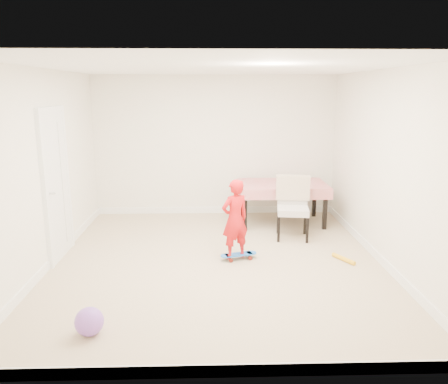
{
  "coord_description": "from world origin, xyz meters",
  "views": [
    {
      "loc": [
        -0.08,
        -5.66,
        2.32
      ],
      "look_at": [
        0.1,
        0.2,
        0.95
      ],
      "focal_mm": 35.0,
      "sensor_mm": 36.0,
      "label": 1
    }
  ],
  "objects_px": {
    "dining_table": "(282,203)",
    "dining_chair": "(293,208)",
    "skateboard": "(239,256)",
    "child": "(235,222)",
    "balloon": "(89,322)"
  },
  "relations": [
    {
      "from": "dining_table",
      "to": "dining_chair",
      "type": "distance_m",
      "value": 0.84
    },
    {
      "from": "skateboard",
      "to": "dining_table",
      "type": "bearing_deg",
      "value": 47.37
    },
    {
      "from": "child",
      "to": "balloon",
      "type": "xyz_separation_m",
      "value": [
        -1.51,
        -1.89,
        -0.42
      ]
    },
    {
      "from": "dining_table",
      "to": "child",
      "type": "distance_m",
      "value": 1.98
    },
    {
      "from": "dining_table",
      "to": "balloon",
      "type": "height_order",
      "value": "dining_table"
    },
    {
      "from": "dining_chair",
      "to": "child",
      "type": "distance_m",
      "value": 1.33
    },
    {
      "from": "dining_table",
      "to": "child",
      "type": "xyz_separation_m",
      "value": [
        -0.93,
        -1.74,
        0.2
      ]
    },
    {
      "from": "dining_chair",
      "to": "skateboard",
      "type": "relative_size",
      "value": 1.88
    },
    {
      "from": "skateboard",
      "to": "dining_chair",
      "type": "bearing_deg",
      "value": 28.37
    },
    {
      "from": "balloon",
      "to": "dining_table",
      "type": "bearing_deg",
      "value": 56.06
    },
    {
      "from": "dining_chair",
      "to": "balloon",
      "type": "xyz_separation_m",
      "value": [
        -2.48,
        -2.79,
        -0.36
      ]
    },
    {
      "from": "child",
      "to": "balloon",
      "type": "bearing_deg",
      "value": 23.25
    },
    {
      "from": "skateboard",
      "to": "child",
      "type": "bearing_deg",
      "value": 179.14
    },
    {
      "from": "dining_table",
      "to": "dining_chair",
      "type": "relative_size",
      "value": 1.56
    },
    {
      "from": "dining_table",
      "to": "balloon",
      "type": "xyz_separation_m",
      "value": [
        -2.44,
        -3.63,
        -0.22
      ]
    }
  ]
}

